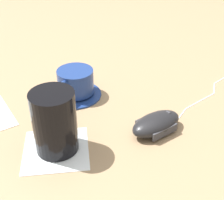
# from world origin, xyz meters

# --- Properties ---
(ground_plane) EXTENTS (3.00, 3.00, 0.00)m
(ground_plane) POSITION_xyz_m (0.00, 0.00, 0.00)
(ground_plane) COLOR #9E7F5B
(saucer) EXTENTS (0.12, 0.12, 0.01)m
(saucer) POSITION_xyz_m (-0.09, 0.06, 0.00)
(saucer) COLOR navy
(saucer) RESTS_ON ground
(coffee_cup) EXTENTS (0.08, 0.10, 0.06)m
(coffee_cup) POSITION_xyz_m (-0.09, 0.06, 0.04)
(coffee_cup) COLOR navy
(coffee_cup) RESTS_ON saucer
(computer_mouse) EXTENTS (0.06, 0.11, 0.04)m
(computer_mouse) POSITION_xyz_m (0.12, 0.12, 0.02)
(computer_mouse) COLOR black
(computer_mouse) RESTS_ON ground
(mouse_cable) EXTENTS (0.07, 0.34, 0.00)m
(mouse_cable) POSITION_xyz_m (0.08, 0.35, 0.00)
(mouse_cable) COLOR white
(mouse_cable) RESTS_ON ground
(napkin_under_glass) EXTENTS (0.16, 0.16, 0.00)m
(napkin_under_glass) POSITION_xyz_m (0.06, -0.06, 0.00)
(napkin_under_glass) COLOR white
(napkin_under_glass) RESTS_ON ground
(drinking_glass) EXTENTS (0.08, 0.08, 0.12)m
(drinking_glass) POSITION_xyz_m (0.05, -0.06, 0.06)
(drinking_glass) COLOR black
(drinking_glass) RESTS_ON napkin_under_glass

